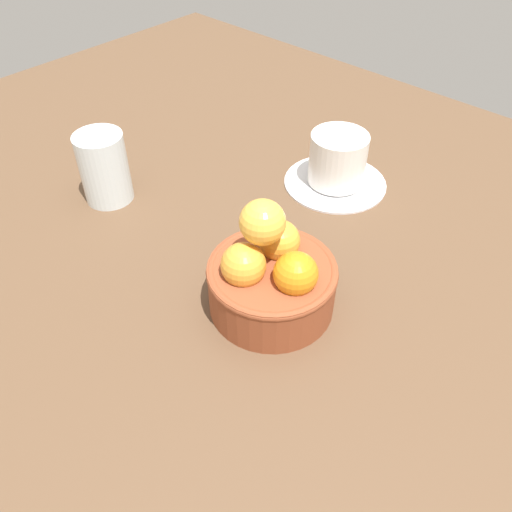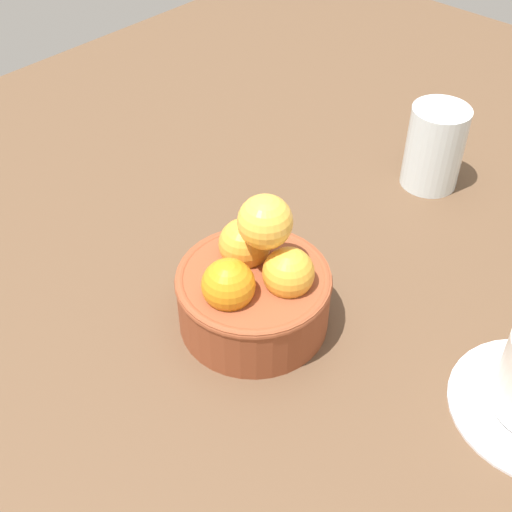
% 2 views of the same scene
% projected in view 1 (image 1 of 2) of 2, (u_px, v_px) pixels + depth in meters
% --- Properties ---
extents(ground_plane, '(1.50, 1.16, 0.05)m').
position_uv_depth(ground_plane, '(271.00, 318.00, 0.59)').
color(ground_plane, brown).
extents(terracotta_bowl, '(0.14, 0.14, 0.13)m').
position_uv_depth(terracotta_bowl, '(271.00, 277.00, 0.55)').
color(terracotta_bowl, brown).
rests_on(terracotta_bowl, ground_plane).
extents(coffee_cup, '(0.14, 0.14, 0.08)m').
position_uv_depth(coffee_cup, '(337.00, 164.00, 0.72)').
color(coffee_cup, white).
rests_on(coffee_cup, ground_plane).
extents(water_glass, '(0.06, 0.06, 0.09)m').
position_uv_depth(water_glass, '(103.00, 168.00, 0.69)').
color(water_glass, silver).
rests_on(water_glass, ground_plane).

